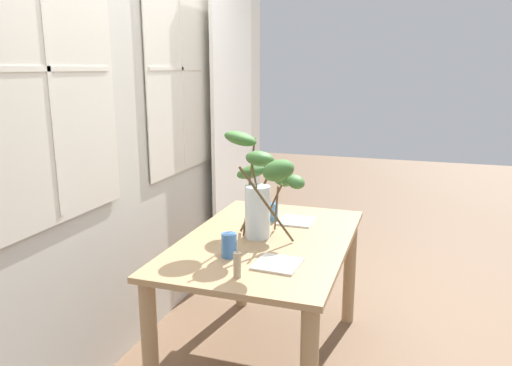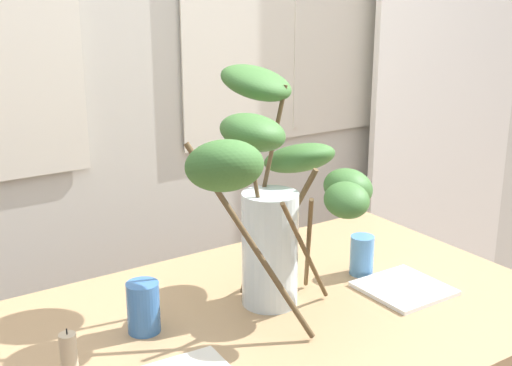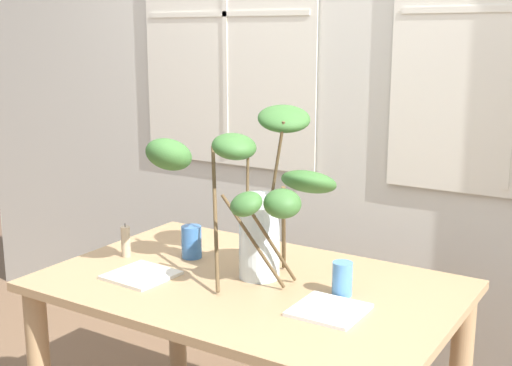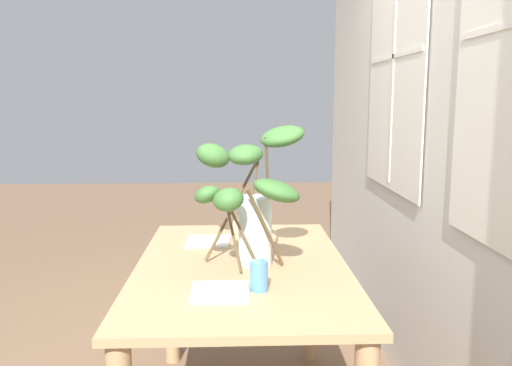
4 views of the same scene
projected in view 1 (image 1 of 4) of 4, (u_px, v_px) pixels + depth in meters
name	position (u px, v px, depth m)	size (l,w,h in m)	color
ground	(266.00, 362.00, 2.88)	(14.00, 14.00, 0.00)	brown
back_wall_with_windows	(121.00, 121.00, 2.84)	(4.86, 0.14, 2.75)	beige
curtain_sheer_side	(233.00, 126.00, 4.14)	(0.87, 0.03, 2.41)	white
dining_table	(267.00, 262.00, 2.74)	(1.39, 0.89, 0.76)	tan
vase_with_branches	(261.00, 185.00, 2.66)	(0.63, 0.53, 0.61)	silver
drinking_glass_blue_left	(229.00, 245.00, 2.43)	(0.08, 0.08, 0.12)	#386BAD
drinking_glass_blue_right	(273.00, 212.00, 3.01)	(0.07, 0.07, 0.11)	#4C84BC
plate_square_left	(278.00, 264.00, 2.34)	(0.21, 0.21, 0.01)	silver
plate_square_right	(296.00, 221.00, 3.00)	(0.21, 0.21, 0.01)	white
pillar_candle	(237.00, 265.00, 2.19)	(0.03, 0.03, 0.13)	tan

